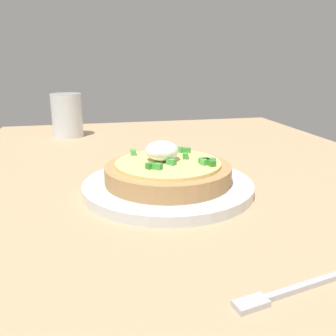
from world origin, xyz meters
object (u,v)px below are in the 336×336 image
Objects in this scene: plate at (168,186)px; cup_near at (67,118)px; pizza at (168,170)px; fork at (284,293)px.

cup_near is at bearing -159.11° from plate.
cup_near is (-42.14, -16.08, 1.62)cm from pizza.
fork is (67.76, 20.16, -4.40)cm from cup_near.
pizza is 1.73× the size of cup_near.
pizza reaches higher than plate.
pizza is (-0.07, -0.03, 2.32)cm from plate.
plate is 25.87cm from fork.
cup_near is (-42.21, -16.11, 3.95)cm from plate.
pizza is at bearing -157.01° from plate.
pizza reaches higher than fork.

